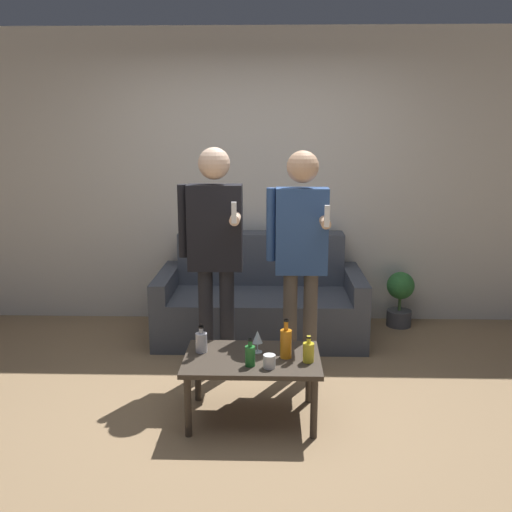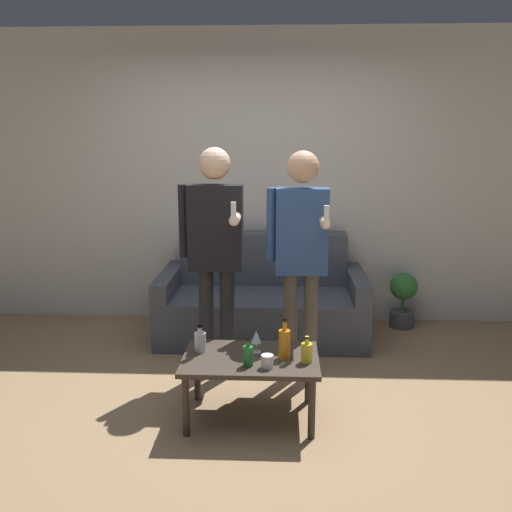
{
  "view_description": "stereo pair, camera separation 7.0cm",
  "coord_description": "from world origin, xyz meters",
  "px_view_note": "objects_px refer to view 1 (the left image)",
  "views": [
    {
      "loc": [
        0.19,
        -3.41,
        1.82
      ],
      "look_at": [
        0.08,
        0.43,
        0.95
      ],
      "focal_mm": 40.0,
      "sensor_mm": 36.0,
      "label": 1
    },
    {
      "loc": [
        0.26,
        -3.41,
        1.82
      ],
      "look_at": [
        0.08,
        0.43,
        0.95
      ],
      "focal_mm": 40.0,
      "sensor_mm": 36.0,
      "label": 2
    }
  ],
  "objects_px": {
    "coffee_table": "(252,364)",
    "couch": "(260,301)",
    "person_standing_right": "(301,245)",
    "bottle_orange": "(308,352)",
    "person_standing_left": "(215,243)"
  },
  "relations": [
    {
      "from": "coffee_table",
      "to": "couch",
      "type": "bearing_deg",
      "value": 89.18
    },
    {
      "from": "couch",
      "to": "person_standing_right",
      "type": "distance_m",
      "value": 1.21
    },
    {
      "from": "bottle_orange",
      "to": "person_standing_right",
      "type": "distance_m",
      "value": 0.85
    },
    {
      "from": "coffee_table",
      "to": "bottle_orange",
      "type": "relative_size",
      "value": 5.12
    },
    {
      "from": "bottle_orange",
      "to": "coffee_table",
      "type": "bearing_deg",
      "value": 169.09
    },
    {
      "from": "bottle_orange",
      "to": "person_standing_right",
      "type": "xyz_separation_m",
      "value": [
        -0.02,
        0.66,
        0.53
      ]
    },
    {
      "from": "couch",
      "to": "coffee_table",
      "type": "distance_m",
      "value": 1.54
    },
    {
      "from": "person_standing_left",
      "to": "coffee_table",
      "type": "bearing_deg",
      "value": -65.93
    },
    {
      "from": "couch",
      "to": "person_standing_right",
      "type": "height_order",
      "value": "person_standing_right"
    },
    {
      "from": "couch",
      "to": "bottle_orange",
      "type": "bearing_deg",
      "value": -78.54
    },
    {
      "from": "coffee_table",
      "to": "person_standing_right",
      "type": "relative_size",
      "value": 0.51
    },
    {
      "from": "bottle_orange",
      "to": "couch",
      "type": "bearing_deg",
      "value": 101.46
    },
    {
      "from": "person_standing_left",
      "to": "person_standing_right",
      "type": "height_order",
      "value": "person_standing_left"
    },
    {
      "from": "coffee_table",
      "to": "bottle_orange",
      "type": "bearing_deg",
      "value": -10.91
    },
    {
      "from": "coffee_table",
      "to": "person_standing_left",
      "type": "distance_m",
      "value": 0.96
    }
  ]
}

